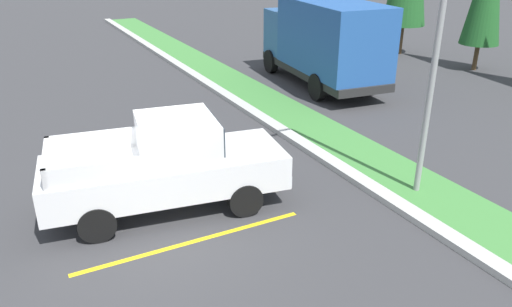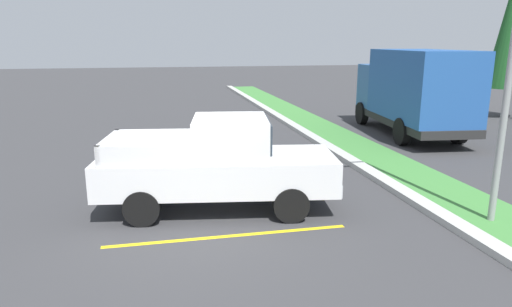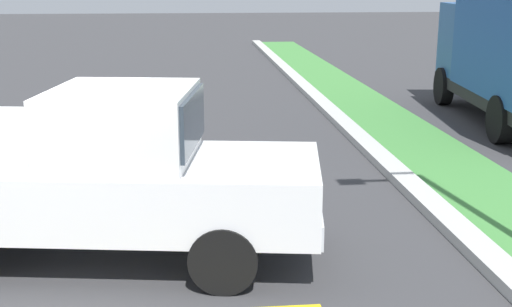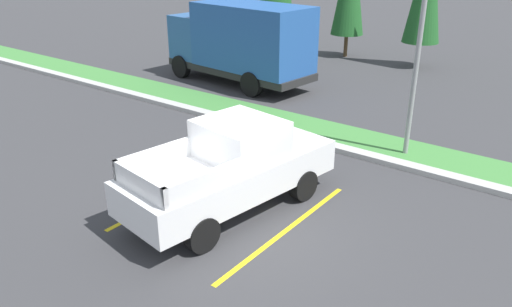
% 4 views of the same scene
% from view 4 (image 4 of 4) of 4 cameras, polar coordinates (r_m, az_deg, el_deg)
% --- Properties ---
extents(ground_plane, '(120.00, 120.00, 0.00)m').
position_cam_4_polar(ground_plane, '(11.32, -2.78, -7.57)').
color(ground_plane, '#38383A').
extents(parking_line_near, '(0.12, 4.80, 0.01)m').
position_cam_4_polar(parking_line_near, '(12.68, -8.21, -4.15)').
color(parking_line_near, yellow).
rests_on(parking_line_near, ground).
extents(parking_line_far, '(0.12, 4.80, 0.01)m').
position_cam_4_polar(parking_line_far, '(10.95, 3.54, -8.70)').
color(parking_line_far, yellow).
rests_on(parking_line_far, ground).
extents(curb_strip, '(56.00, 0.40, 0.15)m').
position_cam_4_polar(curb_strip, '(15.05, 9.44, 0.60)').
color(curb_strip, '#B2B2AD').
rests_on(curb_strip, ground).
extents(grass_median, '(56.00, 1.80, 0.06)m').
position_cam_4_polar(grass_median, '(15.98, 11.30, 1.66)').
color(grass_median, '#42843D').
rests_on(grass_median, ground).
extents(pickup_truck_main, '(2.66, 5.45, 2.10)m').
position_cam_4_polar(pickup_truck_main, '(11.30, -2.70, -1.63)').
color(pickup_truck_main, black).
rests_on(pickup_truck_main, ground).
extents(cargo_truck_distant, '(7.00, 3.10, 3.40)m').
position_cam_4_polar(cargo_truck_distant, '(21.58, -1.74, 12.74)').
color(cargo_truck_distant, black).
rests_on(cargo_truck_distant, ground).
extents(street_light, '(0.24, 1.49, 7.38)m').
position_cam_4_polar(street_light, '(14.03, 18.46, 15.81)').
color(street_light, gray).
rests_on(street_light, ground).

